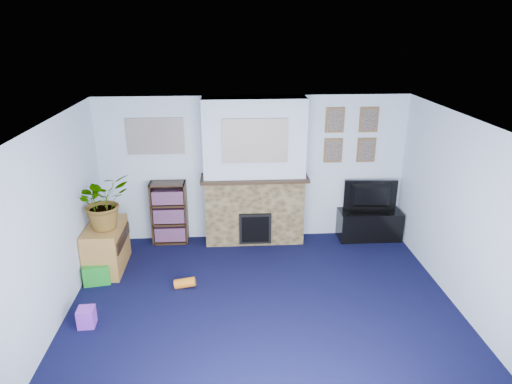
{
  "coord_description": "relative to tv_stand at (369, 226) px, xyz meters",
  "views": [
    {
      "loc": [
        -0.42,
        -4.88,
        3.46
      ],
      "look_at": [
        -0.05,
        0.82,
        1.33
      ],
      "focal_mm": 32.0,
      "sensor_mm": 36.0,
      "label": 1
    }
  ],
  "objects": [
    {
      "name": "mantel_clock",
      "position": [
        -1.93,
        -0.03,
        1.0
      ],
      "size": [
        0.1,
        0.06,
        0.14
      ],
      "primitive_type": "cube",
      "color": "gold",
      "rests_on": "chimney_breast"
    },
    {
      "name": "portrait_tr",
      "position": [
        -0.1,
        0.2,
        1.77
      ],
      "size": [
        0.3,
        0.03,
        0.4
      ],
      "primitive_type": "cube",
      "color": "brown",
      "rests_on": "wall_back"
    },
    {
      "name": "portrait_bl",
      "position": [
        -0.65,
        0.2,
        1.27
      ],
      "size": [
        0.3,
        0.03,
        0.4
      ],
      "primitive_type": "cube",
      "color": "brown",
      "rests_on": "wall_back"
    },
    {
      "name": "mantel_can",
      "position": [
        -1.23,
        -0.03,
        0.99
      ],
      "size": [
        0.06,
        0.06,
        0.12
      ],
      "primitive_type": "cylinder",
      "color": "purple",
      "rests_on": "chimney_breast"
    },
    {
      "name": "toy_tube",
      "position": [
        -3.0,
        -1.37,
        -0.15
      ],
      "size": [
        0.3,
        0.13,
        0.17
      ],
      "primitive_type": "cylinder",
      "rotation": [
        0.0,
        1.43,
        0.0
      ],
      "color": "orange",
      "rests_on": "ground"
    },
    {
      "name": "wall_left",
      "position": [
        -4.45,
        -2.03,
        0.97
      ],
      "size": [
        0.04,
        4.5,
        2.4
      ],
      "primitive_type": "cube",
      "color": "silver",
      "rests_on": "ground"
    },
    {
      "name": "wall_right",
      "position": [
        0.55,
        -2.03,
        0.97
      ],
      "size": [
        0.04,
        4.5,
        2.4
      ],
      "primitive_type": "cube",
      "color": "silver",
      "rests_on": "ground"
    },
    {
      "name": "wall_back",
      "position": [
        -1.95,
        0.22,
        0.97
      ],
      "size": [
        5.0,
        0.04,
        2.4
      ],
      "primitive_type": "cube",
      "color": "silver",
      "rests_on": "ground"
    },
    {
      "name": "toy_block",
      "position": [
        -4.12,
        -2.16,
        -0.11
      ],
      "size": [
        0.2,
        0.2,
        0.24
      ],
      "primitive_type": "cube",
      "rotation": [
        0.0,
        0.0,
        0.05
      ],
      "color": "purple",
      "rests_on": "ground"
    },
    {
      "name": "collage_main",
      "position": [
        -1.95,
        -0.19,
        1.55
      ],
      "size": [
        1.0,
        0.03,
        0.68
      ],
      "primitive_type": "cube",
      "color": "gray",
      "rests_on": "chimney_breast"
    },
    {
      "name": "portrait_tl",
      "position": [
        -0.65,
        0.2,
        1.77
      ],
      "size": [
        0.3,
        0.03,
        0.4
      ],
      "primitive_type": "cube",
      "color": "brown",
      "rests_on": "wall_back"
    },
    {
      "name": "collage_left",
      "position": [
        -3.5,
        0.21,
        1.55
      ],
      "size": [
        0.9,
        0.03,
        0.58
      ],
      "primitive_type": "cube",
      "color": "gray",
      "rests_on": "wall_back"
    },
    {
      "name": "toy_ball",
      "position": [
        -4.15,
        -1.02,
        -0.14
      ],
      "size": [
        0.17,
        0.17,
        0.17
      ],
      "primitive_type": "sphere",
      "color": "purple",
      "rests_on": "ground"
    },
    {
      "name": "wall_front",
      "position": [
        -1.95,
        -4.28,
        0.97
      ],
      "size": [
        5.0,
        0.04,
        2.4
      ],
      "primitive_type": "cube",
      "color": "silver",
      "rests_on": "ground"
    },
    {
      "name": "mantel_candle",
      "position": [
        -1.7,
        -0.03,
        1.01
      ],
      "size": [
        0.06,
        0.06,
        0.18
      ],
      "primitive_type": "cylinder",
      "color": "#B2BFC6",
      "rests_on": "chimney_breast"
    },
    {
      "name": "floor",
      "position": [
        -1.95,
        -2.03,
        -0.23
      ],
      "size": [
        5.0,
        4.5,
        0.01
      ],
      "primitive_type": "cube",
      "color": "black",
      "rests_on": "ground"
    },
    {
      "name": "portrait_br",
      "position": [
        -0.1,
        0.2,
        1.27
      ],
      "size": [
        0.3,
        0.03,
        0.4
      ],
      "primitive_type": "cube",
      "color": "brown",
      "rests_on": "wall_back"
    },
    {
      "name": "potted_plant",
      "position": [
        -4.14,
        -0.8,
        0.87
      ],
      "size": [
        0.95,
        0.93,
        0.79
      ],
      "primitive_type": "imported",
      "rotation": [
        0.0,
        0.0,
        0.7
      ],
      "color": "#26661E",
      "rests_on": "sideboard"
    },
    {
      "name": "sideboard",
      "position": [
        -4.19,
        -0.75,
        0.12
      ],
      "size": [
        0.5,
        0.89,
        0.69
      ],
      "primitive_type": "cube",
      "color": "olive",
      "rests_on": "ground"
    },
    {
      "name": "green_crate",
      "position": [
        -4.25,
        -1.14,
        -0.08
      ],
      "size": [
        0.4,
        0.34,
        0.29
      ],
      "primitive_type": "cube",
      "rotation": [
        0.0,
        0.0,
        0.18
      ],
      "color": "#198C26",
      "rests_on": "ground"
    },
    {
      "name": "tv_stand",
      "position": [
        0.0,
        0.0,
        0.0
      ],
      "size": [
        1.04,
        0.44,
        0.49
      ],
      "primitive_type": "cube",
      "color": "black",
      "rests_on": "ground"
    },
    {
      "name": "mantel_teddy",
      "position": [
        -2.45,
        -0.03,
        0.99
      ],
      "size": [
        0.15,
        0.15,
        0.15
      ],
      "primitive_type": "sphere",
      "color": "slate",
      "rests_on": "chimney_breast"
    },
    {
      "name": "ceiling",
      "position": [
        -1.95,
        -2.03,
        2.17
      ],
      "size": [
        5.0,
        4.5,
        0.01
      ],
      "primitive_type": "cube",
      "color": "white",
      "rests_on": "wall_back"
    },
    {
      "name": "television",
      "position": [
        0.0,
        0.02,
        0.52
      ],
      "size": [
        0.89,
        0.18,
        0.51
      ],
      "primitive_type": "imported",
      "rotation": [
        0.0,
        0.0,
        3.07
      ],
      "color": "black",
      "rests_on": "tv_stand"
    },
    {
      "name": "bookshelf",
      "position": [
        -3.35,
        0.08,
        0.28
      ],
      "size": [
        0.58,
        0.28,
        1.05
      ],
      "color": "black",
      "rests_on": "ground"
    },
    {
      "name": "chimney_breast",
      "position": [
        -1.95,
        0.02,
        0.96
      ],
      "size": [
        1.72,
        0.5,
        2.4
      ],
      "color": "brown",
      "rests_on": "ground"
    }
  ]
}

